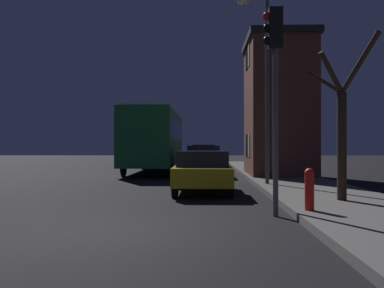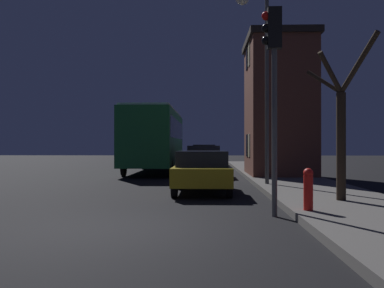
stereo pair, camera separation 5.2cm
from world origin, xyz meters
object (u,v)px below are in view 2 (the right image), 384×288
at_px(streetlamp, 255,42).
at_px(bare_tree, 341,125).
at_px(traffic_light, 273,67).
at_px(car_near_lane, 202,171).
at_px(bus, 155,136).
at_px(car_mid_lane, 204,160).
at_px(car_far_lane, 204,155).
at_px(fire_hydrant, 308,188).

height_order(streetlamp, bare_tree, streetlamp).
height_order(traffic_light, car_near_lane, traffic_light).
bearing_deg(bus, bare_tree, -65.36).
height_order(bare_tree, car_near_lane, bare_tree).
bearing_deg(traffic_light, bare_tree, 37.61).
distance_m(traffic_light, car_near_lane, 5.42).
relative_size(traffic_light, bus, 0.44).
xyz_separation_m(car_mid_lane, car_far_lane, (-0.04, 9.96, 0.05)).
height_order(car_near_lane, car_mid_lane, car_mid_lane).
height_order(car_near_lane, car_far_lane, car_far_lane).
distance_m(traffic_light, bus, 16.21).
height_order(car_mid_lane, fire_hydrant, car_mid_lane).
distance_m(streetlamp, car_far_lane, 16.79).
xyz_separation_m(car_near_lane, car_far_lane, (-0.05, 17.80, 0.10)).
bearing_deg(car_mid_lane, bus, 132.12).
relative_size(car_far_lane, fire_hydrant, 4.52).
bearing_deg(car_mid_lane, streetlamp, -72.61).
distance_m(bus, car_mid_lane, 4.48).
bearing_deg(traffic_light, car_mid_lane, 97.43).
bearing_deg(fire_hydrant, car_near_lane, 116.38).
bearing_deg(streetlamp, car_far_lane, 96.91).
xyz_separation_m(streetlamp, car_mid_lane, (-1.91, 6.09, -4.56)).
bearing_deg(streetlamp, fire_hydrant, -86.19).
bearing_deg(car_far_lane, fire_hydrant, -83.97).
bearing_deg(car_mid_lane, car_near_lane, -89.93).
relative_size(traffic_light, car_mid_lane, 1.03).
bearing_deg(car_near_lane, car_far_lane, 90.15).
height_order(traffic_light, car_mid_lane, traffic_light).
height_order(bus, car_near_lane, bus).
height_order(streetlamp, car_near_lane, streetlamp).
bearing_deg(car_mid_lane, traffic_light, -82.57).
relative_size(streetlamp, fire_hydrant, 7.81).
relative_size(streetlamp, car_mid_lane, 1.59).
height_order(streetlamp, traffic_light, streetlamp).
bearing_deg(traffic_light, streetlamp, 87.31).
xyz_separation_m(bare_tree, car_mid_lane, (-3.57, 10.86, -1.27)).
xyz_separation_m(streetlamp, fire_hydrant, (0.43, -6.45, -4.72)).
bearing_deg(car_near_lane, streetlamp, 42.73).
xyz_separation_m(traffic_light, car_mid_lane, (-1.61, 12.36, -2.48)).
distance_m(traffic_light, bare_tree, 2.75).
relative_size(bare_tree, fire_hydrant, 4.49).
bearing_deg(car_far_lane, car_near_lane, -89.85).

